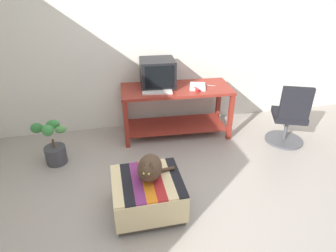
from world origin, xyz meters
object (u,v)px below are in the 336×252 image
Objects in this scene: book at (198,86)px; potted_plant at (54,146)px; keyboard at (157,92)px; ottoman_with_blanket at (148,195)px; cat at (150,168)px; desk at (176,103)px; tv_monitor at (158,73)px; office_chair at (289,119)px; stapler at (197,90)px.

book is 2.05m from potted_plant.
keyboard reaches higher than ottoman_with_blanket.
book is 0.61× the size of cat.
ottoman_with_blanket is 1.47m from potted_plant.
desk is 3.66× the size of cat.
tv_monitor is 1.91m from office_chair.
book is (0.53, -0.17, -0.17)m from tv_monitor.
desk is 2.31× the size of ottoman_with_blanket.
keyboard is 1.53× the size of book.
ottoman_with_blanket is at bearing 44.91° from office_chair.
desk is 3.92× the size of keyboard.
keyboard is at bearing 94.42° from cat.
keyboard is at bearing 159.96° from stapler.
book is (0.29, -0.06, 0.25)m from desk.
book is 1.68m from cat.
stapler reaches higher than potted_plant.
tv_monitor is 0.59m from stapler.
desk is at bearing -20.91° from tv_monitor.
desk is at bearing -0.46° from office_chair.
keyboard is 1.39m from cat.
cat is 0.70× the size of potted_plant.
desk is at bearing -175.21° from book.
office_chair reaches higher than cat.
ottoman_with_blanket is at bearing -106.07° from book.
desk is 1.64m from ottoman_with_blanket.
stapler is (1.90, 0.23, 0.50)m from potted_plant.
keyboard is 0.93× the size of cat.
keyboard is 0.59× the size of ottoman_with_blanket.
keyboard is 0.53m from stapler.
book is 1.78m from ottoman_with_blanket.
desk reaches higher than cat.
tv_monitor is 1.22× the size of keyboard.
office_chair reaches higher than ottoman_with_blanket.
cat is at bearing -105.56° from book.
potted_plant is at bearing 173.30° from stapler.
tv_monitor reaches higher than office_chair.
cat is 3.90× the size of stapler.
stapler is at bearing 55.48° from ottoman_with_blanket.
desk reaches higher than potted_plant.
stapler is at bearing 74.18° from cat.
tv_monitor is 1.14× the size of cat.
office_chair is at bearing 40.51° from cat.
stapler is (-0.05, -0.12, 0.00)m from book.
keyboard is at bearing -156.60° from book.
potted_plant is at bearing -156.31° from tv_monitor.
potted_plant is 1.98m from stapler.
book is at bearing 56.41° from ottoman_with_blanket.
cat is (-0.33, -1.33, -0.24)m from keyboard.
desk is 14.27× the size of stapler.
office_chair is at bearing -19.58° from tv_monitor.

